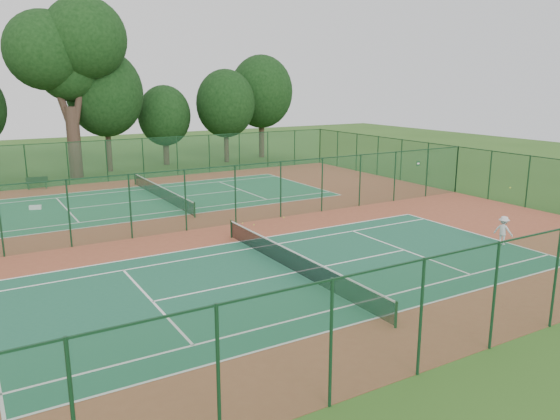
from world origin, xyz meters
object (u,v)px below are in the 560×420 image
object	(u,v)px
player_near	(503,230)
big_tree	(67,50)
bench	(37,183)
kit_bag	(35,207)

from	to	relation	value
player_near	big_tree	xyz separation A→B (m)	(-14.63, 32.64, 9.99)
bench	big_tree	xyz separation A→B (m)	(3.82, 4.26, 10.24)
bench	big_tree	distance (m)	11.73
player_near	bench	distance (m)	33.85
kit_bag	big_tree	distance (m)	16.62
kit_bag	big_tree	world-z (taller)	big_tree
player_near	big_tree	world-z (taller)	big_tree
big_tree	kit_bag	bearing A→B (deg)	-112.62
player_near	bench	bearing A→B (deg)	16.21
player_near	big_tree	distance (m)	37.13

